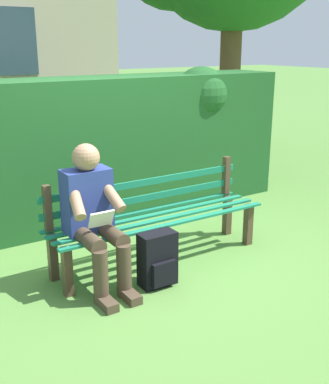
# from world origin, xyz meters

# --- Properties ---
(ground) EXTENTS (60.00, 60.00, 0.00)m
(ground) POSITION_xyz_m (0.00, 0.00, 0.00)
(ground) COLOR #517F38
(park_bench) EXTENTS (2.04, 0.48, 0.82)m
(park_bench) POSITION_xyz_m (0.00, -0.06, 0.41)
(park_bench) COLOR #4C3828
(park_bench) RESTS_ON ground
(person_seated) EXTENTS (0.44, 0.73, 1.16)m
(person_seated) POSITION_xyz_m (0.67, 0.10, 0.61)
(person_seated) COLOR navy
(person_seated) RESTS_ON ground
(hedge_backdrop) EXTENTS (4.84, 0.78, 1.64)m
(hedge_backdrop) POSITION_xyz_m (0.02, -1.37, 0.82)
(hedge_backdrop) COLOR #1E5123
(hedge_backdrop) RESTS_ON ground
(backpack) EXTENTS (0.30, 0.24, 0.45)m
(backpack) POSITION_xyz_m (0.25, 0.39, 0.22)
(backpack) COLOR black
(backpack) RESTS_ON ground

